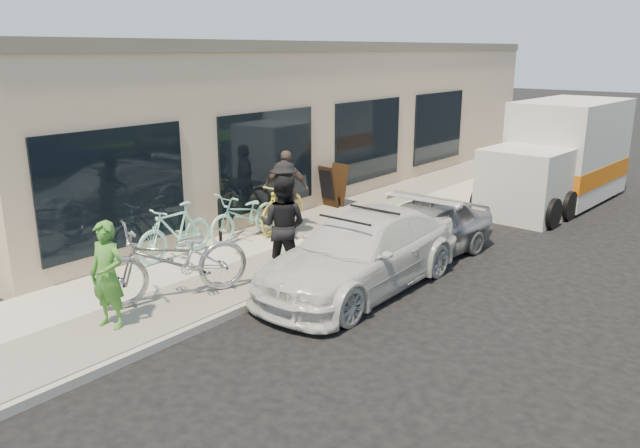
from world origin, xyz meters
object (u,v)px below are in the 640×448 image
Objects in this scene: bystander_a at (285,199)px; woman_rider at (108,275)px; bystander_b at (286,190)px; cruiser_bike_c at (283,206)px; man_standing at (283,226)px; sandwich_board at (331,185)px; cruiser_bike_b at (245,215)px; moving_truck at (560,159)px; tandem_bike at (174,260)px; cruiser_bike_a at (175,231)px; sedan_silver at (423,230)px; bike_rack at (226,213)px; sedan_white at (361,252)px.

woman_rider is at bearing 142.38° from bystander_a.
bystander_b is (-0.39, 0.48, 0.07)m from bystander_a.
cruiser_bike_c is 1.05× the size of bystander_b.
cruiser_bike_c is (-1.88, 2.06, -0.34)m from man_standing.
cruiser_bike_b is at bearing -77.67° from sandwich_board.
moving_truck is 12.54m from woman_rider.
woman_rider is at bearing 60.97° from man_standing.
cruiser_bike_a is (-1.64, 1.32, -0.12)m from tandem_bike.
sedan_silver is 6.14m from woman_rider.
sedan_silver is 3.71m from cruiser_bike_b.
sandwich_board reaches higher than cruiser_bike_a.
moving_truck is at bearing 54.17° from sandwich_board.
bystander_b reaches higher than sandwich_board.
bike_rack is at bearing -113.38° from moving_truck.
woman_rider is 5.47m from cruiser_bike_c.
sedan_silver is at bearing -91.37° from moving_truck.
sedan_white is (3.60, -0.17, -0.07)m from bike_rack.
woman_rider is 0.97× the size of bystander_a.
woman_rider reaches higher than sandwich_board.
bystander_b reaches higher than bike_rack.
tandem_bike is at bearing -99.11° from moving_truck.
sedan_white is at bearing -37.78° from cruiser_bike_c.
bystander_b is at bearing 153.03° from sedan_white.
sandwich_board is 4.15m from sedan_silver.
cruiser_bike_c is (0.18, 0.98, 0.04)m from cruiser_bike_b.
sedan_white is 2.06m from sedan_silver.
bike_rack is 1.28m from bystander_a.
cruiser_bike_a is at bearing -81.23° from sandwich_board.
tandem_bike reaches higher than sedan_white.
bystander_b is at bearing 82.72° from cruiser_bike_b.
bystander_b reaches higher than cruiser_bike_b.
moving_truck reaches higher than bystander_a.
sandwich_board is 0.42× the size of tandem_bike.
bike_rack is 0.21× the size of sedan_white.
woman_rider is at bearing -101.17° from sedan_silver.
man_standing is at bearing -80.06° from bystander_b.
bike_rack is 3.27m from tandem_bike.
moving_truck is (0.47, 6.47, 0.60)m from sedan_silver.
sedan_silver is 4.81m from cruiser_bike_a.
cruiser_bike_c is (-3.18, -0.60, 0.10)m from sedan_silver.
bystander_b is (-1.47, 5.44, 0.09)m from woman_rider.
tandem_bike is at bearing -67.68° from sandwich_board.
sandwich_board is 0.54× the size of cruiser_bike_b.
woman_rider reaches higher than cruiser_bike_b.
bystander_b is (0.13, 1.15, 0.37)m from cruiser_bike_b.
sandwich_board is 5.15m from cruiser_bike_a.
sandwich_board is 0.60× the size of cruiser_bike_a.
cruiser_bike_b is at bearing 95.65° from woman_rider.
sandwich_board is 0.65× the size of bystander_a.
bystander_b reaches higher than sedan_silver.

